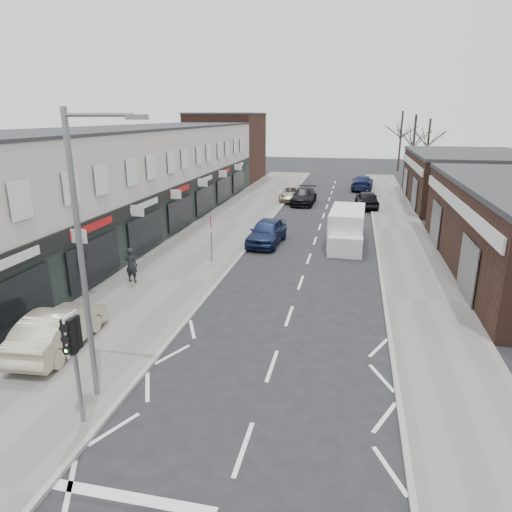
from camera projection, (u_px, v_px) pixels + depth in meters
The scene contains 21 objects.
ground at pixel (260, 401), 13.18m from camera, with size 160.00×160.00×0.00m, color black.
pavement_left at pixel (232, 222), 35.06m from camera, with size 5.50×64.00×0.12m, color slate.
pavement_right at pixel (401, 230), 32.56m from camera, with size 3.50×64.00×0.12m, color slate.
shop_terrace_left at pixel (132, 178), 33.05m from camera, with size 8.00×41.00×7.10m, color beige.
brick_block_far at pixel (227, 148), 56.73m from camera, with size 8.00×10.00×8.00m, color #43251C.
right_unit_far at pixel (468, 180), 41.77m from camera, with size 10.00×16.00×4.50m, color #382319.
tree_far_a at pixel (410, 182), 56.21m from camera, with size 3.60×3.60×8.00m, color #382D26, non-canonical shape.
tree_far_b at pixel (424, 177), 61.31m from camera, with size 3.60×3.60×7.50m, color #382D26, non-canonical shape.
tree_far_c at pixel (398, 171), 67.52m from camera, with size 3.60×3.60×8.50m, color #382D26, non-canonical shape.
traffic_light at pixel (73, 344), 11.46m from camera, with size 0.28×0.60×3.10m.
street_lamp at pixel (86, 246), 11.97m from camera, with size 2.23×0.22×8.00m.
warning_sign at pixel (212, 225), 24.77m from camera, with size 0.12×0.80×2.70m.
white_van at pixel (347, 228), 28.83m from camera, with size 2.21×5.88×2.26m.
sedan_on_pavement at pixel (59, 329), 15.76m from camera, with size 1.54×4.43×1.46m, color #B5A990.
pedestrian at pixel (131, 265), 22.04m from camera, with size 0.63×0.41×1.73m, color black.
parked_car_left_a at pixel (267, 232), 29.04m from camera, with size 1.89×4.71×1.60m, color #162245.
parked_car_left_b at pixel (304, 196), 42.23m from camera, with size 2.04×5.02×1.46m, color black.
parked_car_left_c at pixel (293, 194), 43.76m from camera, with size 2.25×4.89×1.36m, color #AA9D88.
parked_car_right_a at pixel (350, 224), 31.77m from camera, with size 1.41×4.05×1.33m, color silver.
parked_car_right_b at pixel (367, 199), 40.42m from camera, with size 1.83×4.54×1.55m, color black.
parked_car_right_c at pixel (362, 183), 50.28m from camera, with size 2.21×5.45×1.58m, color #151C43.
Camera 1 is at (2.27, -11.12, 7.91)m, focal length 32.00 mm.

